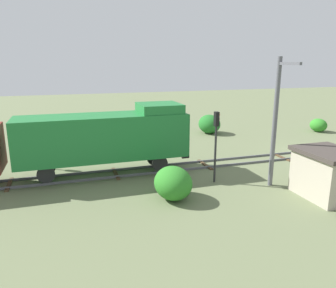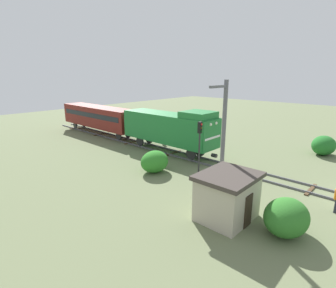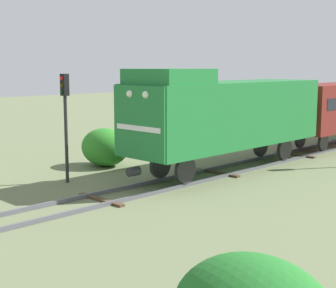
# 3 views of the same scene
# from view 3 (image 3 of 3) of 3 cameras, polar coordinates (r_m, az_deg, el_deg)

# --- Properties ---
(locomotive) EXTENTS (2.90, 11.60, 4.60)m
(locomotive) POSITION_cam_3_polar(r_m,az_deg,el_deg) (23.59, 6.38, 3.50)
(locomotive) COLOR #1E7233
(locomotive) RESTS_ON railway_track
(traffic_signal_mid) EXTENTS (0.32, 0.34, 4.55)m
(traffic_signal_mid) POSITION_cam_3_polar(r_m,az_deg,el_deg) (21.71, -11.33, 3.93)
(traffic_signal_mid) COLOR #262628
(traffic_signal_mid) RESTS_ON ground
(bush_near) EXTENTS (2.57, 2.10, 1.87)m
(bush_near) POSITION_cam_3_polar(r_m,az_deg,el_deg) (25.34, -7.01, -0.35)
(bush_near) COLOR #2D7E26
(bush_near) RESTS_ON ground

